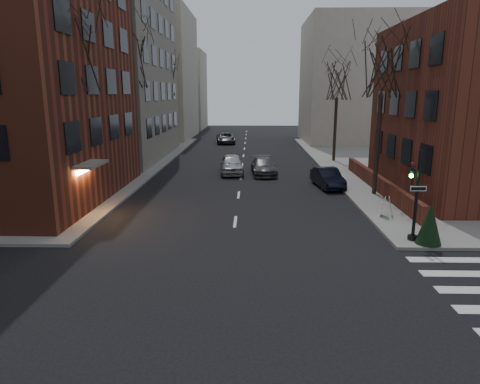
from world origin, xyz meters
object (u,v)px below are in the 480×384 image
object	(u,v)px
streetlamp_near	(128,125)
car_lane_gray	(264,166)
streetlamp_far	(175,113)
car_lane_far	(226,138)
tree_left_c	(166,79)
sandwich_board	(387,206)
tree_left_b	(131,62)
tree_right_b	(337,81)
car_lane_silver	(232,164)
traffic_signal	(415,201)
tree_left_a	(69,55)
evergreen_shrub	(430,224)
tree_right_a	(383,67)
parked_sedan	(327,178)

from	to	relation	value
streetlamp_near	car_lane_gray	bearing A→B (deg)	17.76
streetlamp_far	car_lane_far	distance (m)	8.64
tree_left_c	sandwich_board	distance (m)	32.81
tree_left_c	tree_left_b	bearing A→B (deg)	-90.00
tree_right_b	car_lane_silver	world-z (taller)	tree_right_b
car_lane_silver	car_lane_gray	xyz separation A→B (m)	(2.63, -0.43, -0.11)
traffic_signal	streetlamp_near	world-z (taller)	streetlamp_near
tree_left_a	tree_left_b	world-z (taller)	tree_left_b
tree_left_c	evergreen_shrub	size ratio (longest dim) A/B	5.42
tree_right_b	sandwich_board	bearing A→B (deg)	-92.45
car_lane_far	evergreen_shrub	bearing A→B (deg)	-80.39
traffic_signal	tree_left_c	world-z (taller)	tree_left_c
evergreen_shrub	streetlamp_near	bearing A→B (deg)	141.01
sandwich_board	traffic_signal	bearing A→B (deg)	-72.42
tree_right_b	streetlamp_near	size ratio (longest dim) A/B	1.46
traffic_signal	tree_left_a	distance (m)	18.66
streetlamp_far	car_lane_gray	size ratio (longest dim) A/B	1.34
tree_right_a	parked_sedan	bearing A→B (deg)	136.46
streetlamp_near	evergreen_shrub	xyz separation A→B (m)	(16.68, -13.50, -3.19)
tree_right_a	tree_right_b	xyz separation A→B (m)	(0.00, 14.00, -0.44)
traffic_signal	tree_left_a	size ratio (longest dim) A/B	0.39
traffic_signal	car_lane_far	bearing A→B (deg)	105.25
streetlamp_near	car_lane_gray	distance (m)	11.12
streetlamp_near	evergreen_shrub	world-z (taller)	streetlamp_near
tree_left_b	evergreen_shrub	world-z (taller)	tree_left_b
car_lane_far	tree_right_b	bearing A→B (deg)	-59.98
traffic_signal	evergreen_shrub	bearing A→B (deg)	-42.41
tree_left_c	evergreen_shrub	world-z (taller)	tree_left_c
car_lane_far	streetlamp_near	bearing A→B (deg)	-108.64
tree_left_a	car_lane_gray	size ratio (longest dim) A/B	2.20
tree_left_a	tree_right_b	size ratio (longest dim) A/B	1.12
car_lane_gray	sandwich_board	distance (m)	13.87
streetlamp_near	car_lane_far	distance (m)	26.37
evergreen_shrub	car_lane_silver	bearing A→B (deg)	118.43
tree_left_c	streetlamp_near	xyz separation A→B (m)	(0.60, -18.00, -3.79)
tree_right_a	car_lane_far	world-z (taller)	tree_right_a
traffic_signal	parked_sedan	world-z (taller)	traffic_signal
tree_right_b	car_lane_gray	distance (m)	11.93
tree_right_b	car_lane_silver	bearing A→B (deg)	-146.48
streetlamp_near	tree_left_a	bearing A→B (deg)	-94.29
streetlamp_near	tree_right_a	bearing A→B (deg)	-13.24
car_lane_gray	evergreen_shrub	size ratio (longest dim) A/B	2.61
car_lane_far	tree_right_a	bearing A→B (deg)	-75.14
parked_sedan	sandwich_board	size ratio (longest dim) A/B	4.03
tree_right_a	sandwich_board	xyz separation A→B (m)	(-0.82, -5.22, -7.36)
car_lane_silver	car_lane_far	world-z (taller)	car_lane_silver
tree_left_c	car_lane_far	distance (m)	12.21
tree_right_a	car_lane_far	bearing A→B (deg)	111.06
streetlamp_far	tree_left_a	bearing A→B (deg)	-91.23
tree_left_a	car_lane_far	distance (m)	34.97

